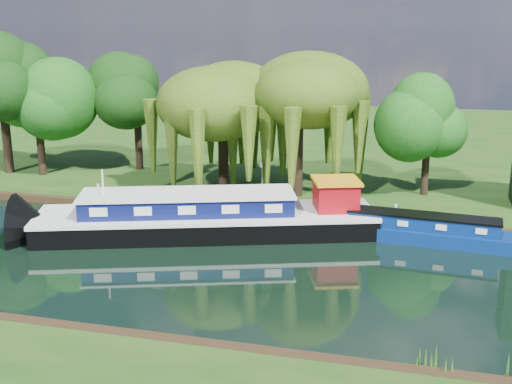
# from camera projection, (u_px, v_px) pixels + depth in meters

# --- Properties ---
(ground) EXTENTS (120.00, 120.00, 0.00)m
(ground) POSITION_uv_depth(u_px,v_px,m) (202.00, 265.00, 31.77)
(ground) COLOR black
(far_bank) EXTENTS (120.00, 52.00, 0.45)m
(far_bank) POSITION_uv_depth(u_px,v_px,m) (314.00, 140.00, 63.51)
(far_bank) COLOR #163C10
(far_bank) RESTS_ON ground
(dutch_barge) EXTENTS (19.35, 10.14, 4.01)m
(dutch_barge) POSITION_uv_depth(u_px,v_px,m) (210.00, 217.00, 36.16)
(dutch_barge) COLOR black
(dutch_barge) RESTS_ON ground
(narrowboat) EXTENTS (11.58, 2.89, 1.67)m
(narrowboat) POSITION_uv_depth(u_px,v_px,m) (422.00, 231.00, 35.03)
(narrowboat) COLOR navy
(narrowboat) RESTS_ON ground
(willow_left) EXTENTS (6.83, 6.83, 8.19)m
(willow_left) POSITION_uv_depth(u_px,v_px,m) (223.00, 104.00, 42.43)
(willow_left) COLOR black
(willow_left) RESTS_ON far_bank
(willow_right) EXTENTS (6.98, 6.98, 8.50)m
(willow_right) POSITION_uv_depth(u_px,v_px,m) (299.00, 102.00, 41.11)
(willow_right) COLOR black
(willow_right) RESTS_ON far_bank
(tree_far_left) EXTENTS (5.20, 5.20, 8.37)m
(tree_far_left) POSITION_uv_depth(u_px,v_px,m) (37.00, 98.00, 47.09)
(tree_far_left) COLOR black
(tree_far_left) RESTS_ON far_bank
(tree_far_back) EXTENTS (5.64, 5.64, 9.48)m
(tree_far_back) POSITION_uv_depth(u_px,v_px,m) (1.00, 85.00, 47.55)
(tree_far_back) COLOR black
(tree_far_back) RESTS_ON far_bank
(tree_far_mid) EXTENTS (5.01, 5.01, 8.20)m
(tree_far_mid) POSITION_uv_depth(u_px,v_px,m) (136.00, 96.00, 48.92)
(tree_far_mid) COLOR black
(tree_far_mid) RESTS_ON far_bank
(tree_far_right) EXTENTS (4.23, 4.23, 6.91)m
(tree_far_right) POSITION_uv_depth(u_px,v_px,m) (429.00, 124.00, 41.67)
(tree_far_right) COLOR black
(tree_far_right) RESTS_ON far_bank
(lamppost) EXTENTS (0.36, 0.36, 2.56)m
(lamppost) POSITION_uv_depth(u_px,v_px,m) (262.00, 171.00, 40.84)
(lamppost) COLOR silver
(lamppost) RESTS_ON far_bank
(mooring_posts) EXTENTS (19.16, 0.16, 1.00)m
(mooring_posts) POSITION_uv_depth(u_px,v_px,m) (238.00, 201.00, 39.50)
(mooring_posts) COLOR silver
(mooring_posts) RESTS_ON far_bank
(reeds_near) EXTENTS (33.70, 1.50, 1.10)m
(reeds_near) POSITION_uv_depth(u_px,v_px,m) (314.00, 344.00, 22.89)
(reeds_near) COLOR #1F5115
(reeds_near) RESTS_ON ground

